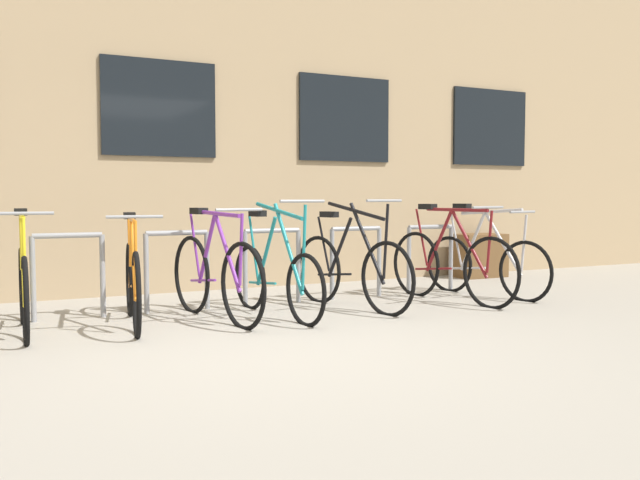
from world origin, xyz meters
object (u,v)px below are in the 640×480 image
object	(u,v)px
bicycle_purple	(215,275)
bicycle_silver	(485,262)
bicycle_yellow	(23,286)
bicycle_maroon	(451,264)
bicycle_orange	(133,281)
planter_box	(479,255)
bicycle_teal	(276,276)
bicycle_black	(351,269)

from	to	relation	value
bicycle_purple	bicycle_silver	world-z (taller)	bicycle_silver
bicycle_yellow	bicycle_maroon	bearing A→B (deg)	-2.85
bicycle_orange	planter_box	size ratio (longest dim) A/B	2.50
bicycle_purple	planter_box	size ratio (longest dim) A/B	2.53
bicycle_maroon	bicycle_silver	size ratio (longest dim) A/B	1.08
bicycle_silver	bicycle_teal	distance (m)	2.63
bicycle_yellow	bicycle_maroon	world-z (taller)	bicycle_maroon
bicycle_silver	bicycle_yellow	bearing A→B (deg)	179.28
bicycle_black	bicycle_teal	world-z (taller)	bicycle_black
bicycle_purple	planter_box	xyz separation A→B (m)	(4.33, 1.55, -0.10)
bicycle_black	bicycle_silver	xyz separation A→B (m)	(1.77, 0.07, -0.02)
bicycle_silver	planter_box	size ratio (longest dim) A/B	2.40
bicycle_orange	bicycle_purple	bearing A→B (deg)	-6.37
bicycle_maroon	bicycle_teal	size ratio (longest dim) A/B	1.05
bicycle_yellow	bicycle_maroon	size ratio (longest dim) A/B	0.91
bicycle_black	planter_box	size ratio (longest dim) A/B	2.50
bicycle_yellow	bicycle_black	size ratio (longest dim) A/B	0.95
bicycle_yellow	bicycle_teal	world-z (taller)	bicycle_teal
bicycle_black	bicycle_maroon	size ratio (longest dim) A/B	0.96
bicycle_yellow	bicycle_purple	size ratio (longest dim) A/B	0.93
bicycle_yellow	bicycle_silver	size ratio (longest dim) A/B	0.98
bicycle_maroon	bicycle_purple	world-z (taller)	bicycle_maroon
bicycle_black	bicycle_purple	xyz separation A→B (m)	(-1.41, -0.01, 0.01)
bicycle_orange	bicycle_yellow	bearing A→B (deg)	176.45
bicycle_maroon	bicycle_orange	distance (m)	3.32
bicycle_purple	bicycle_silver	size ratio (longest dim) A/B	1.05
bicycle_black	bicycle_maroon	xyz separation A→B (m)	(1.18, -0.08, 0.01)
planter_box	bicycle_silver	bearing A→B (deg)	-127.70
bicycle_orange	bicycle_maroon	bearing A→B (deg)	-2.67
bicycle_maroon	bicycle_silver	world-z (taller)	same
planter_box	bicycle_teal	bearing A→B (deg)	-156.59
bicycle_black	bicycle_purple	size ratio (longest dim) A/B	0.99
bicycle_maroon	bicycle_purple	xyz separation A→B (m)	(-2.59, 0.07, 0.00)
bicycle_purple	planter_box	distance (m)	4.60
bicycle_maroon	planter_box	xyz separation A→B (m)	(1.74, 1.63, -0.10)
bicycle_black	bicycle_teal	size ratio (longest dim) A/B	1.01
bicycle_yellow	bicycle_black	distance (m)	3.01
bicycle_teal	planter_box	distance (m)	4.11
bicycle_black	bicycle_maroon	distance (m)	1.18
bicycle_black	bicycle_silver	distance (m)	1.77
bicycle_purple	bicycle_teal	distance (m)	0.57
bicycle_purple	bicycle_orange	bearing A→B (deg)	173.63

